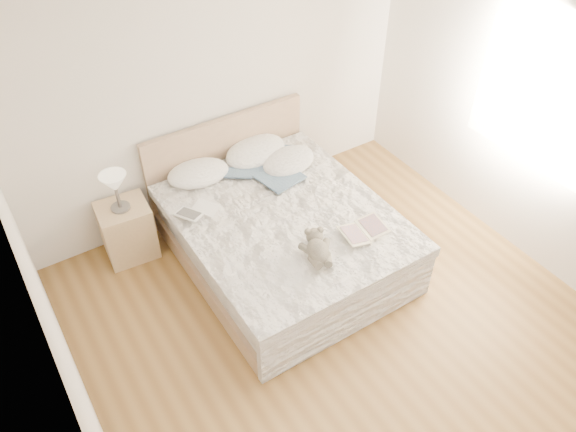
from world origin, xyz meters
The scene contains 16 objects.
floor centered at (0.00, 0.00, 0.00)m, with size 4.00×4.50×0.00m, color brown.
ceiling centered at (0.00, 0.00, 2.70)m, with size 4.00×4.50×0.00m, color silver.
wall_back centered at (0.00, 2.25, 1.35)m, with size 4.00×0.02×2.70m, color silver.
wall_left centered at (-2.00, 0.00, 1.35)m, with size 0.02×4.50×2.70m, color silver.
wall_right centered at (2.00, 0.00, 1.35)m, with size 0.02×4.50×2.70m, color silver.
window centered at (1.99, 0.30, 1.45)m, with size 0.02×1.30×1.10m, color white.
bed centered at (0.00, 1.19, 0.31)m, with size 1.72×2.14×1.00m.
nightstand centered at (-1.16, 2.00, 0.28)m, with size 0.45×0.40×0.56m, color tan.
table_lamp centered at (-1.17, 2.00, 0.83)m, with size 0.31×0.31×0.37m.
pillow_left centered at (-0.40, 1.99, 0.64)m, with size 0.59×0.41×0.18m, color white.
pillow_middle centered at (0.23, 2.01, 0.64)m, with size 0.66×0.46×0.20m, color white.
pillow_right centered at (0.42, 1.70, 0.64)m, with size 0.57×0.40×0.17m, color silver.
blouse centered at (0.21, 1.64, 0.63)m, with size 0.58×0.62×0.02m, color #3B536A, non-canonical shape.
photo_book centered at (-0.64, 1.51, 0.63)m, with size 0.33×0.22×0.02m, color white.
childrens_book centered at (0.42, 0.54, 0.63)m, with size 0.40×0.27×0.03m, color #F3E9C1.
teddy_bear centered at (-0.08, 0.49, 0.65)m, with size 0.23×0.32×0.17m, color #696152, non-canonical shape.
Camera 1 is at (-1.95, -1.99, 3.83)m, focal length 35.00 mm.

